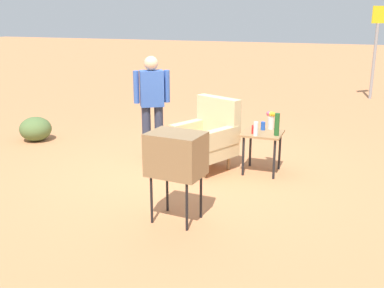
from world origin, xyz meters
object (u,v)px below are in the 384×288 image
object	(u,v)px
armchair	(208,136)
tv_on_stand	(176,155)
road_sign	(375,47)
bottle_wine_green	(277,124)
flower_vase	(271,119)
side_table	(262,138)
bottle_short_clear	(256,129)
soda_can_blue	(263,126)
person_standing	(152,101)
soda_can_red	(254,129)

from	to	relation	value
armchair	tv_on_stand	distance (m)	1.90
road_sign	bottle_wine_green	bearing A→B (deg)	-100.72
flower_vase	side_table	bearing A→B (deg)	-107.05
armchair	bottle_short_clear	world-z (taller)	armchair
road_sign	soda_can_blue	xyz separation A→B (m)	(-1.58, -6.81, -0.71)
bottle_short_clear	armchair	bearing A→B (deg)	168.50
tv_on_stand	flower_vase	size ratio (longest dim) A/B	3.89
armchair	person_standing	distance (m)	1.09
road_sign	bottle_short_clear	world-z (taller)	road_sign
road_sign	armchair	bearing A→B (deg)	-108.55
tv_on_stand	bottle_short_clear	size ratio (longest dim) A/B	5.15
person_standing	flower_vase	size ratio (longest dim) A/B	6.19
tv_on_stand	person_standing	xyz separation A→B (m)	(-1.22, 2.01, 0.16)
side_table	person_standing	world-z (taller)	person_standing
tv_on_stand	bottle_wine_green	distance (m)	1.99
bottle_wine_green	bottle_short_clear	world-z (taller)	bottle_wine_green
soda_can_blue	bottle_wine_green	bearing A→B (deg)	-44.77
tv_on_stand	bottle_short_clear	bearing A→B (deg)	73.49
soda_can_red	bottle_short_clear	size ratio (longest dim) A/B	0.61
person_standing	soda_can_red	size ratio (longest dim) A/B	13.44
side_table	bottle_short_clear	world-z (taller)	bottle_short_clear
road_sign	flower_vase	xyz separation A→B (m)	(-1.48, -6.72, -0.62)
person_standing	soda_can_blue	bearing A→B (deg)	2.20
side_table	soda_can_red	distance (m)	0.22
armchair	tv_on_stand	world-z (taller)	armchair
armchair	person_standing	size ratio (longest dim) A/B	0.65
tv_on_stand	soda_can_red	distance (m)	1.88
armchair	person_standing	xyz separation A→B (m)	(-0.98, 0.14, 0.44)
bottle_short_clear	flower_vase	bearing A→B (deg)	74.52
armchair	road_sign	world-z (taller)	road_sign
armchair	side_table	bearing A→B (deg)	5.32
person_standing	soda_can_blue	xyz separation A→B (m)	(1.76, 0.07, -0.27)
person_standing	bottle_short_clear	bearing A→B (deg)	-9.65
tv_on_stand	bottle_short_clear	world-z (taller)	tv_on_stand
tv_on_stand	bottle_wine_green	world-z (taller)	tv_on_stand
side_table	tv_on_stand	size ratio (longest dim) A/B	0.59
tv_on_stand	soda_can_blue	world-z (taller)	tv_on_stand
road_sign	bottle_short_clear	xyz separation A→B (m)	(-1.61, -7.17, -0.67)
armchair	bottle_short_clear	bearing A→B (deg)	-11.50
tv_on_stand	bottle_short_clear	xyz separation A→B (m)	(0.51, 1.72, -0.07)
soda_can_blue	flower_vase	xyz separation A→B (m)	(0.10, 0.09, 0.09)
flower_vase	soda_can_red	bearing A→B (deg)	-116.55
person_standing	bottle_wine_green	size ratio (longest dim) A/B	5.12
bottle_short_clear	soda_can_red	bearing A→B (deg)	115.28
soda_can_blue	tv_on_stand	bearing A→B (deg)	-104.53
flower_vase	road_sign	bearing A→B (deg)	77.55
side_table	bottle_short_clear	bearing A→B (deg)	-103.88
tv_on_stand	road_sign	world-z (taller)	road_sign
side_table	soda_can_red	xyz separation A→B (m)	(-0.11, -0.12, 0.15)
soda_can_red	tv_on_stand	bearing A→B (deg)	-104.17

